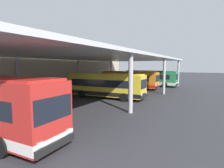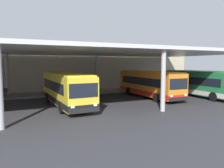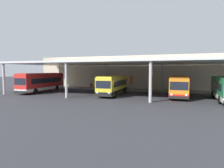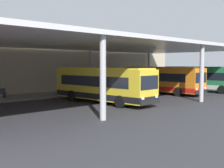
{
  "view_description": "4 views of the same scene",
  "coord_description": "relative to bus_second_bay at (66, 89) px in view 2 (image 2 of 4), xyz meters",
  "views": [
    {
      "loc": [
        -20.65,
        -8.77,
        4.2
      ],
      "look_at": [
        -1.03,
        2.27,
        1.89
      ],
      "focal_mm": 28.83,
      "sensor_mm": 36.0,
      "label": 1
    },
    {
      "loc": [
        -5.3,
        -17.19,
        4.07
      ],
      "look_at": [
        3.78,
        2.75,
        1.99
      ],
      "focal_mm": 34.44,
      "sensor_mm": 36.0,
      "label": 2
    },
    {
      "loc": [
        9.63,
        -26.62,
        4.04
      ],
      "look_at": [
        -1.58,
        4.75,
        1.69
      ],
      "focal_mm": 30.46,
      "sensor_mm": 36.0,
      "label": 3
    },
    {
      "loc": [
        -17.89,
        -15.4,
        3.49
      ],
      "look_at": [
        0.77,
        3.85,
        1.59
      ],
      "focal_mm": 45.21,
      "sensor_mm": 36.0,
      "label": 4
    }
  ],
  "objects": [
    {
      "name": "bus_far_bay",
      "position": [
        16.4,
        -1.01,
        0.0
      ],
      "size": [
        2.87,
        10.58,
        3.17
      ],
      "color": "#28844C",
      "rests_on": "ground"
    },
    {
      "name": "ground_plane",
      "position": [
        0.83,
        -3.43,
        -1.66
      ],
      "size": [
        200.0,
        200.0,
        0.0
      ],
      "primitive_type": "plane",
      "color": "#333338"
    },
    {
      "name": "bench_waiting",
      "position": [
        -6.19,
        8.39,
        -0.99
      ],
      "size": [
        1.8,
        0.45,
        0.92
      ],
      "color": "#383D47",
      "rests_on": "platform_kerb"
    },
    {
      "name": "bus_second_bay",
      "position": [
        0.0,
        0.0,
        0.0
      ],
      "size": [
        3.05,
        10.63,
        3.17
      ],
      "color": "yellow",
      "rests_on": "ground"
    },
    {
      "name": "banner_sign",
      "position": [
        1.26,
        7.51,
        0.32
      ],
      "size": [
        0.7,
        0.12,
        3.2
      ],
      "color": "#B2B2B7",
      "rests_on": "platform_kerb"
    },
    {
      "name": "bus_middle_bay",
      "position": [
        10.39,
        1.16,
        0.0
      ],
      "size": [
        2.74,
        10.53,
        3.17
      ],
      "color": "orange",
      "rests_on": "ground"
    },
    {
      "name": "canopy_shelter",
      "position": [
        0.83,
        2.07,
        3.66
      ],
      "size": [
        40.0,
        17.0,
        5.55
      ],
      "color": "silver",
      "rests_on": "ground"
    },
    {
      "name": "platform_kerb",
      "position": [
        0.83,
        8.32,
        -1.57
      ],
      "size": [
        42.0,
        4.5,
        0.18
      ],
      "primitive_type": "cube",
      "color": "gray",
      "rests_on": "ground"
    },
    {
      "name": "station_building_facade",
      "position": [
        0.83,
        11.57,
        2.02
      ],
      "size": [
        48.0,
        1.6,
        7.36
      ],
      "primitive_type": "cube",
      "color": "#C1B293",
      "rests_on": "ground"
    }
  ]
}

